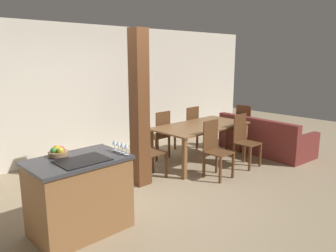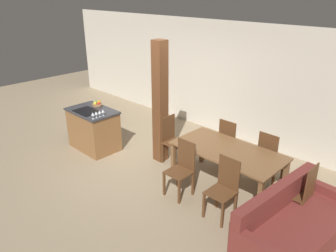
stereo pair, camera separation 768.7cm
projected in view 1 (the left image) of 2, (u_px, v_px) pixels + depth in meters
ground_plane at (149, 194)px, 5.00m from camera, size 16.00×16.00×0.00m
wall_back at (66, 93)px, 6.49m from camera, size 11.20×0.08×2.70m
kitchen_island at (79, 195)px, 3.87m from camera, size 1.12×0.74×0.92m
fruit_bowl at (58, 152)px, 3.84m from camera, size 0.23×0.23×0.12m
wine_glass_near at (126, 146)px, 3.87m from camera, size 0.07×0.07×0.14m
wine_glass_middle at (122, 145)px, 3.93m from camera, size 0.07×0.07×0.14m
wine_glass_far at (118, 144)px, 3.99m from camera, size 0.07×0.07×0.14m
wine_glass_end at (115, 142)px, 4.04m from camera, size 0.07×0.07×0.14m
dining_table at (201, 129)px, 6.41m from camera, size 1.94×1.00×0.75m
dining_chair_near_left at (215, 148)px, 5.64m from camera, size 0.40×0.40×0.99m
dining_chair_near_right at (244, 140)px, 6.23m from camera, size 0.40×0.40×0.99m
dining_chair_far_left at (159, 134)px, 6.66m from camera, size 0.40×0.40×0.99m
dining_chair_far_right at (189, 128)px, 7.25m from camera, size 0.40×0.40×0.99m
dining_chair_head_end at (148, 150)px, 5.53m from camera, size 0.40×0.40×0.99m
dining_chair_foot_end at (240, 127)px, 7.35m from camera, size 0.40×0.40×0.99m
couch at (265, 140)px, 7.14m from camera, size 1.04×2.02×0.79m
timber_post at (139, 110)px, 5.15m from camera, size 0.24×0.24×2.49m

